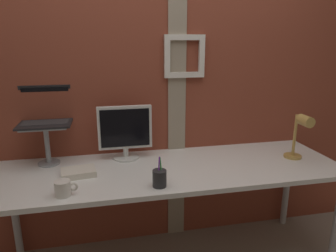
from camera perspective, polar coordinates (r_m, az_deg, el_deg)
The scene contains 9 objects.
brick_wall_back at distance 2.25m, azimuth -3.05°, elevation 8.18°, with size 3.73×0.16×2.45m.
desk at distance 2.02m, azimuth 0.59°, elevation -9.30°, with size 2.22×0.69×0.73m.
monitor at distance 2.11m, azimuth -7.96°, elevation -0.81°, with size 0.36×0.18×0.37m.
laptop_stand at distance 2.14m, azimuth -21.58°, elevation -2.13°, with size 0.28×0.22×0.27m.
laptop at distance 2.18m, azimuth -21.67°, elevation 2.34°, with size 0.33×0.30×0.24m.
desk_lamp at distance 2.23m, azimuth 23.30°, elevation -1.10°, with size 0.12×0.20×0.32m.
pen_cup at distance 1.74m, azimuth -1.58°, elevation -9.63°, with size 0.08×0.08×0.17m.
coffee_mug at distance 1.73m, azimuth -18.83°, elevation -10.86°, with size 0.12×0.08×0.08m.
paper_clutter_stack at distance 1.96m, azimuth -16.24°, elevation -8.24°, with size 0.20×0.14×0.04m, color silver.
Camera 1 is at (-0.35, -1.79, 1.51)m, focal length 32.92 mm.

